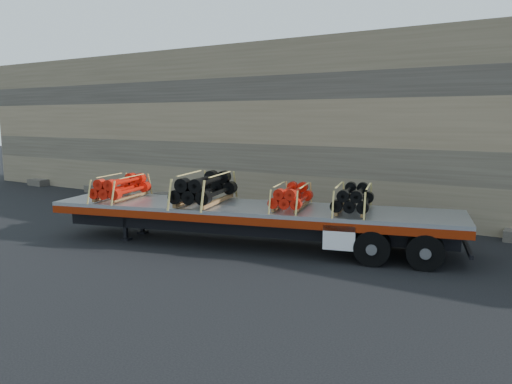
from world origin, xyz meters
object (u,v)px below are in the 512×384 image
Objects in this scene: bundle_rear at (353,199)px; bundle_midrear at (292,197)px; bundle_midfront at (205,189)px; bundle_front at (121,188)px; trailer at (250,226)px.

bundle_midrear is at bearing -180.00° from bundle_rear.
bundle_rear is (4.42, 1.20, -0.09)m from bundle_midfront.
bundle_midfront is at bearing 0.00° from bundle_front.
bundle_midfront is at bearing 180.00° from trailer.
bundle_rear reaches higher than bundle_midrear.
trailer is at bearing 180.00° from bundle_rear.
trailer is 1.61m from bundle_midrear.
bundle_rear is at bearing 0.00° from trailer.
trailer is 1.83m from bundle_midfront.
bundle_front is (-4.30, -1.17, 0.99)m from trailer.
bundle_midrear is 0.93× the size of bundle_rear.
trailer is at bearing 180.00° from bundle_midrear.
bundle_midrear is at bearing -0.00° from bundle_midfront.
bundle_front reaches higher than trailer.
bundle_midfront reaches higher than bundle_front.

